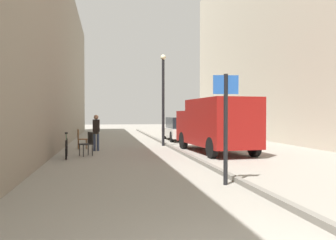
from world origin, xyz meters
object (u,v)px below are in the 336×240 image
object	(u,v)px
cafe_chair_near_window	(80,138)
parked_car	(181,129)
bicycle_leaning	(66,148)
street_sign_post	(226,119)
delivery_van	(215,124)
lamp_post	(163,94)
pedestrian_main_foreground	(96,130)
cafe_chair_by_doorway	(88,142)

from	to	relation	value
cafe_chair_near_window	parked_car	bearing A→B (deg)	118.49
parked_car	bicycle_leaning	size ratio (longest dim) A/B	2.38
parked_car	bicycle_leaning	distance (m)	9.92
street_sign_post	delivery_van	bearing A→B (deg)	-100.31
parked_car	lamp_post	distance (m)	4.46
pedestrian_main_foreground	delivery_van	size ratio (longest dim) A/B	0.30
bicycle_leaning	cafe_chair_by_doorway	world-z (taller)	bicycle_leaning
bicycle_leaning	cafe_chair_near_window	world-z (taller)	bicycle_leaning
parked_car	street_sign_post	size ratio (longest dim) A/B	1.62
pedestrian_main_foreground	lamp_post	distance (m)	4.25
pedestrian_main_foreground	cafe_chair_by_doorway	xyz separation A→B (m)	(-0.28, -1.79, -0.39)
cafe_chair_near_window	delivery_van	bearing A→B (deg)	57.80
pedestrian_main_foreground	bicycle_leaning	size ratio (longest dim) A/B	0.92
delivery_van	lamp_post	xyz separation A→B (m)	(-1.71, 3.44, 1.48)
pedestrian_main_foreground	bicycle_leaning	bearing A→B (deg)	-98.45
parked_car	cafe_chair_near_window	distance (m)	7.42
delivery_van	cafe_chair_by_doorway	size ratio (longest dim) A/B	5.72
delivery_van	street_sign_post	bearing A→B (deg)	-110.29
delivery_van	bicycle_leaning	xyz separation A→B (m)	(-6.13, -0.75, -0.86)
street_sign_post	parked_car	bearing A→B (deg)	-92.04
street_sign_post	cafe_chair_by_doorway	xyz separation A→B (m)	(-3.46, 6.26, -1.00)
delivery_van	cafe_chair_near_window	size ratio (longest dim) A/B	5.72
delivery_van	bicycle_leaning	world-z (taller)	delivery_van
parked_car	delivery_van	bearing A→B (deg)	-89.81
lamp_post	bicycle_leaning	xyz separation A→B (m)	(-4.43, -4.18, -2.34)
pedestrian_main_foreground	cafe_chair_near_window	world-z (taller)	pedestrian_main_foreground
bicycle_leaning	cafe_chair_by_doorway	distance (m)	0.95
lamp_post	bicycle_leaning	bearing A→B (deg)	-136.60
pedestrian_main_foreground	parked_car	distance (m)	7.48
lamp_post	cafe_chair_near_window	bearing A→B (deg)	-166.96
parked_car	street_sign_post	bearing A→B (deg)	-97.76
lamp_post	cafe_chair_by_doorway	distance (m)	5.61
pedestrian_main_foreground	cafe_chair_near_window	distance (m)	1.24
delivery_van	street_sign_post	xyz separation A→B (m)	(-1.91, -6.47, 0.30)
lamp_post	cafe_chair_by_doorway	size ratio (longest dim) A/B	5.06
lamp_post	bicycle_leaning	distance (m)	6.52
bicycle_leaning	cafe_chair_by_doorway	bearing A→B (deg)	29.88
parked_car	cafe_chair_by_doorway	world-z (taller)	parked_car
street_sign_post	bicycle_leaning	bearing A→B (deg)	-47.44
cafe_chair_near_window	cafe_chair_by_doorway	xyz separation A→B (m)	(0.47, -2.69, 0.00)
street_sign_post	cafe_chair_near_window	xyz separation A→B (m)	(-3.93, 8.95, -1.00)
street_sign_post	cafe_chair_near_window	distance (m)	9.83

